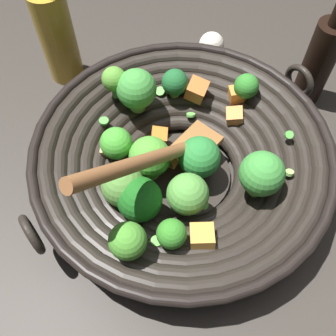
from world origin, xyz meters
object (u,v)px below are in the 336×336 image
(wok, at_px, (180,157))
(soy_sauce_bottle, at_px, (320,60))
(garlic_bulb, at_px, (211,45))
(cooking_oil_bottle, at_px, (56,33))

(wok, bearing_deg, soy_sauce_bottle, -87.62)
(garlic_bulb, bearing_deg, soy_sauce_bottle, -157.15)
(wok, xyz_separation_m, soy_sauce_bottle, (0.01, -0.28, 0.03))
(soy_sauce_bottle, distance_m, garlic_bulb, 0.20)
(wok, distance_m, garlic_bulb, 0.28)
(garlic_bulb, bearing_deg, wok, 132.28)
(wok, bearing_deg, cooking_oil_bottle, 7.66)
(cooking_oil_bottle, bearing_deg, wok, -172.34)
(cooking_oil_bottle, height_order, garlic_bulb, cooking_oil_bottle)
(cooking_oil_bottle, bearing_deg, garlic_bulb, -113.99)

